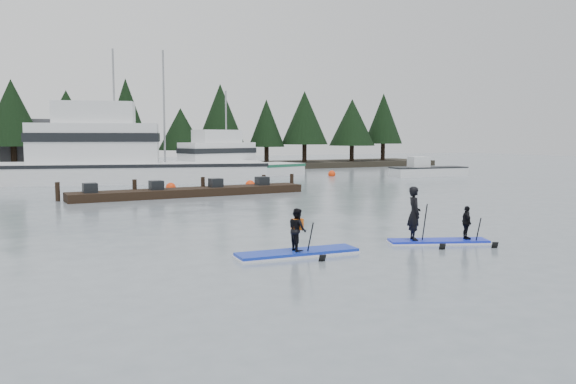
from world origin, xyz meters
name	(u,v)px	position (x,y,z in m)	size (l,w,h in m)	color
ground	(371,243)	(0.00, 0.00, 0.00)	(160.00, 160.00, 0.00)	slate
far_shore	(129,168)	(0.00, 42.00, 0.30)	(70.00, 8.00, 0.60)	#2D281E
treeline	(129,171)	(0.00, 42.00, 0.00)	(60.00, 4.00, 8.00)	black
fishing_boat_large	(121,171)	(-2.95, 28.44, 0.85)	(20.65, 10.34, 10.98)	white
fishing_boat_medium	(229,171)	(6.09, 29.91, 0.56)	(13.67, 7.15, 8.01)	white
skiff	(428,172)	(22.07, 23.68, 0.39)	(6.68, 2.00, 0.78)	white
floating_dock	(191,192)	(-1.07, 16.47, 0.22)	(13.46, 1.80, 0.45)	black
buoy_b	(171,190)	(-1.27, 20.35, 0.00)	(0.63, 0.63, 0.63)	#ED370B
buoy_d	(250,188)	(3.96, 19.95, 0.00)	(0.64, 0.64, 0.64)	#ED370B
buoy_c	(332,176)	(14.44, 27.15, 0.00)	(0.64, 0.64, 0.64)	#ED370B
paddleboard_solo	(297,242)	(-2.89, -0.59, 0.38)	(3.57, 1.19, 1.81)	#132FB6
paddleboard_duo	(432,224)	(1.75, -0.82, 0.62)	(3.16, 1.92, 2.34)	#1628D0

